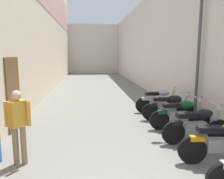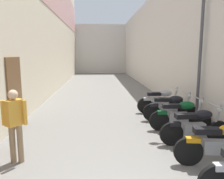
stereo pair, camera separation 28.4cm
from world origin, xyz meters
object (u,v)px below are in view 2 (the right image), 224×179
object	(u,v)px
motorcycle_sixth	(170,107)
pedestrian_mid_alley	(15,121)
street_lamp	(199,37)
motorcycle_fourth	(196,125)
motorcycle_fifth	(181,114)
motorcycle_seventh	(161,100)
motorcycle_third	(221,143)

from	to	relation	value
motorcycle_sixth	pedestrian_mid_alley	bearing A→B (deg)	-148.15
street_lamp	motorcycle_sixth	bearing A→B (deg)	157.74
motorcycle_fourth	motorcycle_fifth	bearing A→B (deg)	90.00
motorcycle_sixth	motorcycle_fourth	bearing A→B (deg)	-90.00
motorcycle_fifth	motorcycle_seventh	world-z (taller)	same
motorcycle_fifth	street_lamp	world-z (taller)	street_lamp
motorcycle_seventh	motorcycle_fourth	bearing A→B (deg)	-90.00
motorcycle_third	street_lamp	distance (m)	3.69
motorcycle_fifth	motorcycle_sixth	bearing A→B (deg)	90.00
motorcycle_fourth	street_lamp	world-z (taller)	street_lamp
motorcycle_seventh	street_lamp	bearing A→B (deg)	-63.46
motorcycle_third	motorcycle_sixth	xyz separation A→B (m)	(0.00, 3.08, 0.00)
pedestrian_mid_alley	street_lamp	bearing A→B (deg)	25.34
motorcycle_seventh	motorcycle_third	bearing A→B (deg)	-90.00
motorcycle_fifth	pedestrian_mid_alley	world-z (taller)	pedestrian_mid_alley
pedestrian_mid_alley	motorcycle_fourth	bearing A→B (deg)	8.90
motorcycle_third	pedestrian_mid_alley	bearing A→B (deg)	173.65
motorcycle_fourth	motorcycle_sixth	distance (m)	1.95
motorcycle_third	motorcycle_sixth	bearing A→B (deg)	90.00
motorcycle_fourth	pedestrian_mid_alley	world-z (taller)	pedestrian_mid_alley
motorcycle_fifth	pedestrian_mid_alley	bearing A→B (deg)	-157.99
motorcycle_fourth	pedestrian_mid_alley	size ratio (longest dim) A/B	1.18
pedestrian_mid_alley	street_lamp	size ratio (longest dim) A/B	0.33
motorcycle_fifth	motorcycle_seventh	bearing A→B (deg)	90.00
motorcycle_sixth	motorcycle_seventh	world-z (taller)	same
motorcycle_third	street_lamp	size ratio (longest dim) A/B	0.38
motorcycle_fifth	motorcycle_seventh	xyz separation A→B (m)	(0.00, 2.03, 0.00)
motorcycle_third	motorcycle_fifth	world-z (taller)	same
pedestrian_mid_alley	motorcycle_seventh	bearing A→B (deg)	41.58
motorcycle_fourth	motorcycle_fifth	xyz separation A→B (m)	(-0.00, 1.04, 0.00)
motorcycle_third	motorcycle_fourth	xyz separation A→B (m)	(0.00, 1.13, 0.00)
motorcycle_fourth	motorcycle_seventh	distance (m)	3.07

